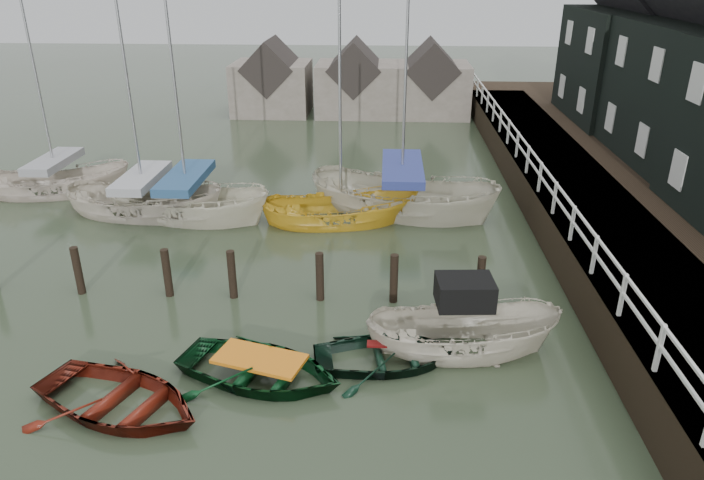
# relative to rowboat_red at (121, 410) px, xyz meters

# --- Properties ---
(ground) EXTENTS (120.00, 120.00, 0.00)m
(ground) POSITION_rel_rowboat_red_xyz_m (2.47, 1.84, 0.00)
(ground) COLOR #293320
(ground) RESTS_ON ground
(pier) EXTENTS (3.04, 32.00, 2.70)m
(pier) POSITION_rel_rowboat_red_xyz_m (11.94, 11.84, 0.71)
(pier) COLOR black
(pier) RESTS_ON ground
(mooring_pilings) EXTENTS (13.72, 0.22, 1.80)m
(mooring_pilings) POSITION_rel_rowboat_red_xyz_m (1.35, 4.84, 0.50)
(mooring_pilings) COLOR black
(mooring_pilings) RESTS_ON ground
(far_sheds) EXTENTS (14.00, 4.08, 4.39)m
(far_sheds) POSITION_rel_rowboat_red_xyz_m (3.30, 27.84, 1.86)
(far_sheds) COLOR #665B51
(far_sheds) RESTS_ON ground
(rowboat_red) EXTENTS (4.56, 3.94, 0.79)m
(rowboat_red) POSITION_rel_rowboat_red_xyz_m (0.00, 0.00, 0.00)
(rowboat_red) COLOR #56160C
(rowboat_red) RESTS_ON ground
(rowboat_green) EXTENTS (4.41, 3.68, 0.79)m
(rowboat_green) POSITION_rel_rowboat_red_xyz_m (2.71, 1.20, 0.00)
(rowboat_green) COLOR black
(rowboat_green) RESTS_ON ground
(rowboat_dkgreen) EXTENTS (3.77, 2.96, 0.71)m
(rowboat_dkgreen) POSITION_rel_rowboat_red_xyz_m (5.54, 1.96, 0.00)
(rowboat_dkgreen) COLOR black
(rowboat_dkgreen) RESTS_ON ground
(motorboat) EXTENTS (4.66, 2.04, 2.71)m
(motorboat) POSITION_rel_rowboat_red_xyz_m (7.26, 2.52, 0.09)
(motorboat) COLOR beige
(motorboat) RESTS_ON ground
(sailboat_a) EXTENTS (6.25, 3.00, 10.33)m
(sailboat_a) POSITION_rel_rowboat_red_xyz_m (-3.36, 10.82, 0.06)
(sailboat_a) COLOR beige
(sailboat_a) RESTS_ON ground
(sailboat_b) EXTENTS (6.79, 3.87, 12.52)m
(sailboat_b) POSITION_rel_rowboat_red_xyz_m (-1.71, 10.70, 0.07)
(sailboat_b) COLOR beige
(sailboat_b) RESTS_ON ground
(sailboat_c) EXTENTS (5.82, 2.95, 9.88)m
(sailboat_c) POSITION_rel_rowboat_red_xyz_m (3.84, 10.50, 0.02)
(sailboat_c) COLOR gold
(sailboat_c) RESTS_ON ground
(sailboat_d) EXTENTS (7.75, 5.17, 12.52)m
(sailboat_d) POSITION_rel_rowboat_red_xyz_m (6.00, 11.62, 0.06)
(sailboat_d) COLOR beige
(sailboat_d) RESTS_ON ground
(sailboat_e) EXTENTS (5.96, 3.34, 9.87)m
(sailboat_e) POSITION_rel_rowboat_red_xyz_m (-7.65, 12.90, 0.06)
(sailboat_e) COLOR beige
(sailboat_e) RESTS_ON ground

